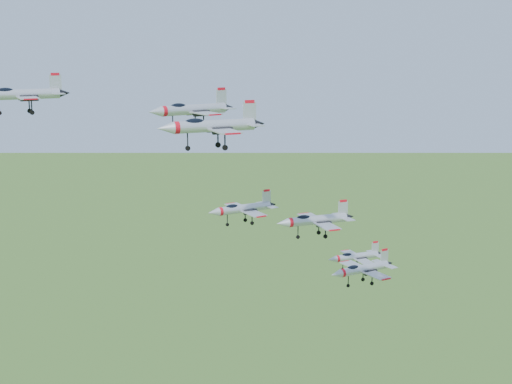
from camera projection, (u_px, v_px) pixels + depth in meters
jet_lead at (20, 94)px, 91.15m from camera, size 12.38×10.26×3.31m
jet_left_high at (191, 109)px, 92.50m from camera, size 12.56×10.38×3.36m
jet_right_high at (211, 126)px, 79.82m from camera, size 12.88×10.73×3.44m
jet_left_low at (242, 208)px, 109.81m from camera, size 12.00×9.84×3.22m
jet_right_low at (315, 220)px, 96.26m from camera, size 11.59×9.70×3.10m
jet_trail at (362, 269)px, 117.67m from camera, size 12.95×10.63×3.47m
jet_extra at (355, 256)px, 129.68m from camera, size 11.50×9.61×3.08m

